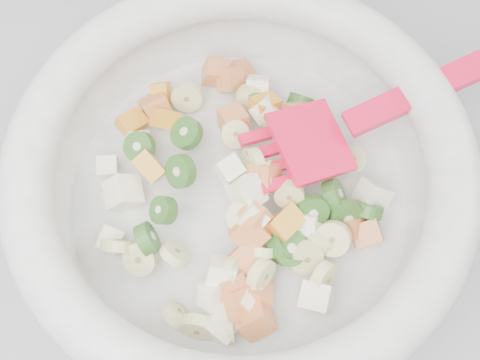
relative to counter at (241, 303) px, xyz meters
name	(u,v)px	position (x,y,z in m)	size (l,w,h in m)	color
counter	(241,303)	(0.00, 0.00, 0.00)	(2.00, 0.60, 0.90)	#95959A
mixing_bowl	(241,176)	(-0.01, -0.01, 0.50)	(0.47, 0.35, 0.11)	white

